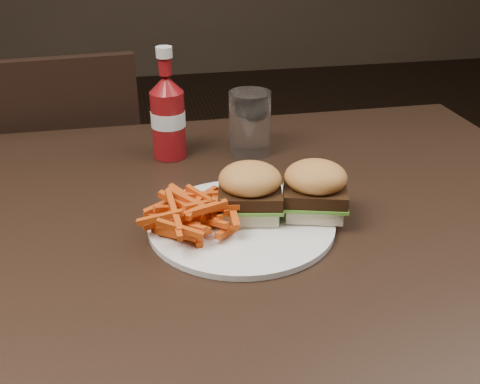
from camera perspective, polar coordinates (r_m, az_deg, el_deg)
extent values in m
cube|color=black|center=(0.83, -3.64, -3.54)|extent=(1.20, 0.80, 0.04)
cube|color=black|center=(1.55, -17.55, -1.96)|extent=(0.46, 0.46, 0.04)
cylinder|color=white|center=(0.79, 0.14, -3.23)|extent=(0.26, 0.26, 0.01)
cube|color=beige|center=(0.80, 1.00, -1.66)|extent=(0.09, 0.09, 0.02)
cube|color=beige|center=(0.81, 7.50, -1.43)|extent=(0.10, 0.09, 0.02)
cylinder|color=maroon|center=(1.00, -7.27, 6.79)|extent=(0.07, 0.07, 0.12)
cylinder|color=white|center=(1.01, 0.99, 6.92)|extent=(0.08, 0.08, 0.12)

